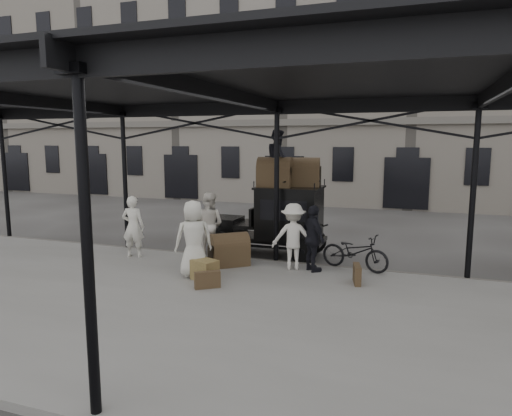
{
  "coord_description": "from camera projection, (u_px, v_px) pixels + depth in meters",
  "views": [
    {
      "loc": [
        3.69,
        -10.15,
        3.56
      ],
      "look_at": [
        -0.47,
        1.6,
        1.7
      ],
      "focal_mm": 32.0,
      "sensor_mm": 36.0,
      "label": 1
    }
  ],
  "objects": [
    {
      "name": "steamer_trunk_roof_near",
      "position": [
        275.0,
        174.0,
        13.54
      ],
      "size": [
        1.05,
        0.69,
        0.74
      ],
      "primitive_type": null,
      "rotation": [
        0.0,
        0.0,
        0.08
      ],
      "color": "#4C3B23",
      "rests_on": "taxi"
    },
    {
      "name": "porter_roof",
      "position": [
        278.0,
        158.0,
        13.59
      ],
      "size": [
        0.89,
        1.0,
        1.7
      ],
      "primitive_type": "imported",
      "rotation": [
        0.0,
        0.0,
        1.91
      ],
      "color": "black",
      "rests_on": "taxi"
    },
    {
      "name": "steamer_trunk_roof_far",
      "position": [
        303.0,
        174.0,
        13.72
      ],
      "size": [
        1.06,
        0.75,
        0.72
      ],
      "primitive_type": null,
      "rotation": [
        0.0,
        0.0,
        0.16
      ],
      "color": "#4C3B23",
      "rests_on": "taxi"
    },
    {
      "name": "porter_right",
      "position": [
        293.0,
        236.0,
        12.08
      ],
      "size": [
        1.26,
        0.91,
        1.76
      ],
      "primitive_type": "imported",
      "rotation": [
        0.0,
        0.0,
        3.39
      ],
      "color": "beige",
      "rests_on": "platform"
    },
    {
      "name": "canopy",
      "position": [
        222.0,
        87.0,
        8.93
      ],
      "size": [
        22.5,
        9.0,
        4.74
      ],
      "color": "black",
      "rests_on": "ground"
    },
    {
      "name": "porter_midleft",
      "position": [
        209.0,
        224.0,
        13.39
      ],
      "size": [
        0.95,
        0.76,
        1.91
      ],
      "primitive_type": "imported",
      "rotation": [
        0.0,
        0.0,
        3.1
      ],
      "color": "silver",
      "rests_on": "platform"
    },
    {
      "name": "porter_official",
      "position": [
        313.0,
        239.0,
        11.86
      ],
      "size": [
        1.01,
        1.04,
        1.75
      ],
      "primitive_type": "imported",
      "rotation": [
        0.0,
        0.0,
        2.32
      ],
      "color": "black",
      "rests_on": "platform"
    },
    {
      "name": "porter_centre",
      "position": [
        194.0,
        238.0,
        11.43
      ],
      "size": [
        1.13,
        1.05,
        1.94
      ],
      "primitive_type": "imported",
      "rotation": [
        0.0,
        0.0,
        3.76
      ],
      "color": "beige",
      "rests_on": "platform"
    },
    {
      "name": "bicycle",
      "position": [
        355.0,
        252.0,
        12.06
      ],
      "size": [
        1.95,
        1.1,
        0.97
      ],
      "primitive_type": "imported",
      "rotation": [
        0.0,
        0.0,
        1.3
      ],
      "color": "black",
      "rests_on": "platform"
    },
    {
      "name": "building_frontage",
      "position": [
        356.0,
        81.0,
        26.96
      ],
      "size": [
        64.0,
        8.0,
        14.0
      ],
      "primitive_type": "cube",
      "color": "slate",
      "rests_on": "ground"
    },
    {
      "name": "steamer_trunk_platform",
      "position": [
        229.0,
        252.0,
        12.5
      ],
      "size": [
        1.19,
        1.13,
        0.75
      ],
      "primitive_type": null,
      "rotation": [
        0.0,
        0.0,
        0.69
      ],
      "color": "#4C3B23",
      "rests_on": "platform"
    },
    {
      "name": "wicker_hamper",
      "position": [
        205.0,
        270.0,
        11.21
      ],
      "size": [
        0.72,
        0.64,
        0.5
      ],
      "primitive_type": "cube",
      "rotation": [
        0.0,
        0.0,
        -0.38
      ],
      "color": "olive",
      "rests_on": "platform"
    },
    {
      "name": "suitcase_upright",
      "position": [
        357.0,
        274.0,
        10.93
      ],
      "size": [
        0.28,
        0.62,
        0.45
      ],
      "primitive_type": "cube",
      "rotation": [
        0.0,
        0.0,
        0.22
      ],
      "color": "#4C3B23",
      "rests_on": "platform"
    },
    {
      "name": "ground",
      "position": [
        252.0,
        286.0,
        11.21
      ],
      "size": [
        120.0,
        120.0,
        0.0
      ],
      "primitive_type": "plane",
      "color": "#383533",
      "rests_on": "ground"
    },
    {
      "name": "platform",
      "position": [
        219.0,
        312.0,
        9.33
      ],
      "size": [
        28.0,
        8.0,
        0.15
      ],
      "primitive_type": "cube",
      "color": "slate",
      "rests_on": "ground"
    },
    {
      "name": "porter_left",
      "position": [
        133.0,
        227.0,
        13.3
      ],
      "size": [
        0.73,
        0.55,
        1.82
      ],
      "primitive_type": "imported",
      "rotation": [
        0.0,
        0.0,
        3.33
      ],
      "color": "silver",
      "rests_on": "platform"
    },
    {
      "name": "suitcase_flat",
      "position": [
        207.0,
        280.0,
        10.57
      ],
      "size": [
        0.57,
        0.48,
        0.4
      ],
      "primitive_type": "cube",
      "rotation": [
        0.0,
        0.0,
        0.64
      ],
      "color": "#4C3B23",
      "rests_on": "platform"
    },
    {
      "name": "taxi",
      "position": [
        280.0,
        218.0,
        13.95
      ],
      "size": [
        3.65,
        1.55,
        2.18
      ],
      "color": "black",
      "rests_on": "ground"
    }
  ]
}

